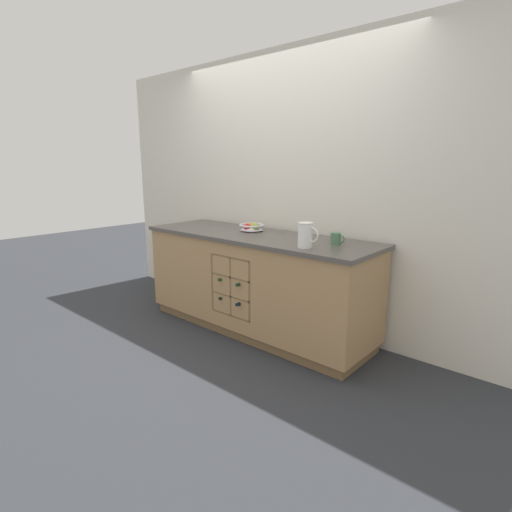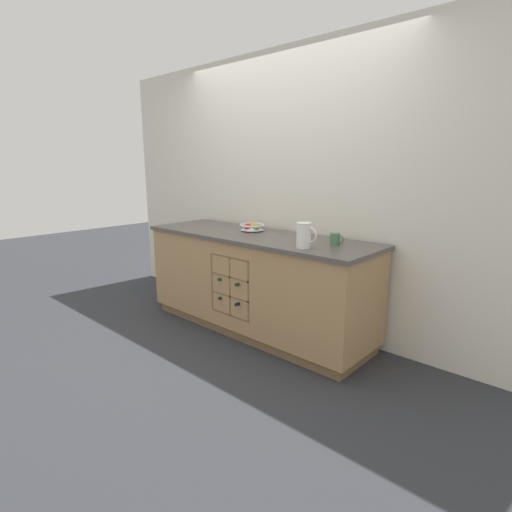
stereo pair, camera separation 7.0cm
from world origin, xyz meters
The scene contains 6 objects.
ground_plane centered at (0.00, 0.00, 0.00)m, with size 14.00×14.00×0.00m, color #2D3035.
back_wall centered at (0.00, 0.41, 1.27)m, with size 4.64×0.06×2.55m, color silver.
kitchen_island centered at (0.00, 0.00, 0.46)m, with size 2.28×0.73×0.91m.
fruit_bowl centered at (-0.15, 0.11, 0.95)m, with size 0.24×0.24×0.08m.
white_pitcher centered at (0.67, -0.20, 1.01)m, with size 0.17×0.11×0.19m.
ceramic_mug centered at (0.78, 0.06, 0.95)m, with size 0.12×0.08×0.09m.
Camera 2 is at (2.38, -2.62, 1.52)m, focal length 28.00 mm.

